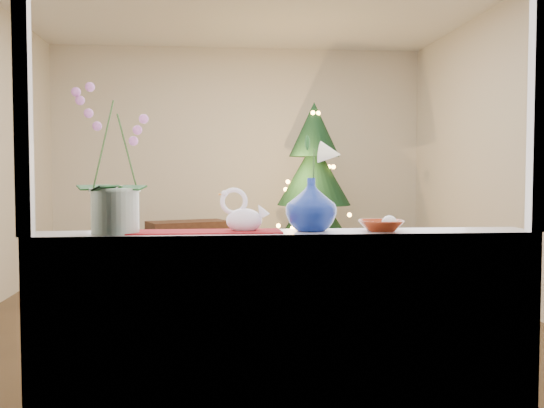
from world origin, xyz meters
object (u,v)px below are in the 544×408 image
(amber_dish, at_px, (381,226))
(side_table, at_px, (188,250))
(paperweight, at_px, (389,223))
(xmas_tree, at_px, (314,191))
(orchid_pot, at_px, (114,158))
(swan, at_px, (244,211))
(blue_vase, at_px, (311,200))

(amber_dish, distance_m, side_table, 4.30)
(paperweight, height_order, xmas_tree, xmas_tree)
(orchid_pot, distance_m, xmas_tree, 4.26)
(swan, bearing_deg, orchid_pot, -175.74)
(orchid_pot, relative_size, paperweight, 9.28)
(swan, height_order, side_table, swan)
(orchid_pot, relative_size, blue_vase, 2.35)
(orchid_pot, height_order, amber_dish, orchid_pot)
(blue_vase, distance_m, amber_dish, 0.33)
(swan, distance_m, side_table, 4.18)
(amber_dish, bearing_deg, side_table, 103.89)
(paperweight, xyz_separation_m, side_table, (-1.06, 4.12, -0.63))
(swan, bearing_deg, paperweight, -0.14)
(orchid_pot, bearing_deg, blue_vase, 2.05)
(orchid_pot, height_order, paperweight, orchid_pot)
(blue_vase, relative_size, paperweight, 3.95)
(paperweight, relative_size, amber_dish, 0.40)
(swan, xyz_separation_m, side_table, (-0.42, 4.10, -0.69))
(paperweight, bearing_deg, orchid_pot, -179.82)
(swan, distance_m, xmas_tree, 4.07)
(paperweight, bearing_deg, side_table, 104.43)
(orchid_pot, xyz_separation_m, swan, (0.55, 0.02, -0.23))
(amber_dish, bearing_deg, xmas_tree, 84.73)
(paperweight, relative_size, side_table, 0.08)
(swan, bearing_deg, xmas_tree, 77.90)
(orchid_pot, bearing_deg, xmas_tree, 69.10)
(blue_vase, xyz_separation_m, side_table, (-0.71, 4.09, -0.74))
(side_table, bearing_deg, blue_vase, -100.75)
(side_table, bearing_deg, paperweight, -96.21)
(side_table, bearing_deg, amber_dish, -96.76)
(amber_dish, distance_m, xmas_tree, 4.00)
(paperweight, distance_m, side_table, 4.30)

